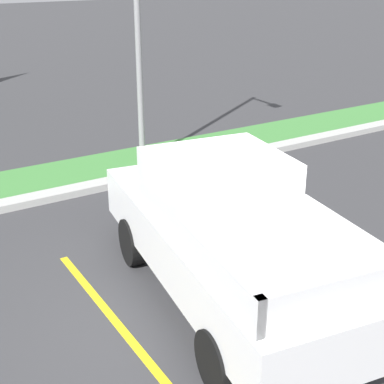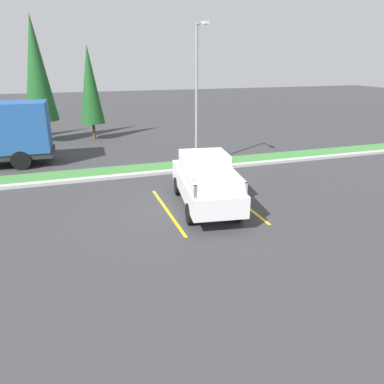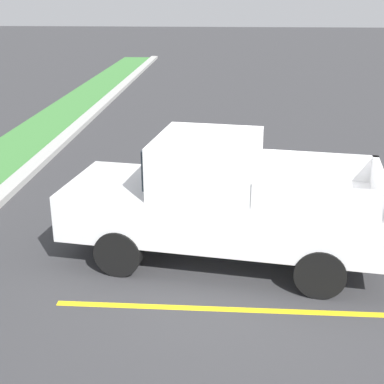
% 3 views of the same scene
% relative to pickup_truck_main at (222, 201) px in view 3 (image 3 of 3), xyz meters
% --- Properties ---
extents(ground_plane, '(120.00, 120.00, 0.00)m').
position_rel_pickup_truck_main_xyz_m(ground_plane, '(-0.12, -0.19, -1.04)').
color(ground_plane, '#38383A').
extents(parking_line_near, '(0.12, 4.80, 0.01)m').
position_rel_pickup_truck_main_xyz_m(parking_line_near, '(-1.56, -0.05, -1.04)').
color(parking_line_near, yellow).
rests_on(parking_line_near, ground).
extents(parking_line_far, '(0.12, 4.80, 0.01)m').
position_rel_pickup_truck_main_xyz_m(parking_line_far, '(1.54, -0.05, -1.04)').
color(parking_line_far, yellow).
rests_on(parking_line_far, ground).
extents(pickup_truck_main, '(2.63, 5.44, 2.10)m').
position_rel_pickup_truck_main_xyz_m(pickup_truck_main, '(0.00, 0.00, 0.00)').
color(pickup_truck_main, black).
rests_on(pickup_truck_main, ground).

